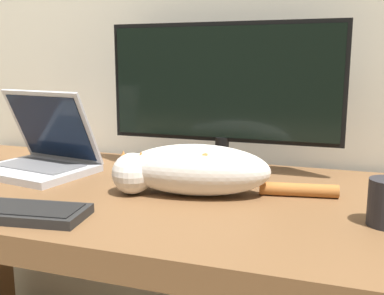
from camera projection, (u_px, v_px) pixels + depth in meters
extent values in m
cube|color=brown|center=(134.00, 199.00, 1.16)|extent=(1.53, 0.74, 0.06)
cylinder|color=black|center=(222.00, 168.00, 1.32)|extent=(0.18, 0.18, 0.02)
cylinder|color=black|center=(222.00, 151.00, 1.31)|extent=(0.04, 0.04, 0.08)
cube|color=black|center=(223.00, 83.00, 1.28)|extent=(0.68, 0.02, 0.34)
cube|color=black|center=(222.00, 83.00, 1.27)|extent=(0.65, 0.01, 0.31)
cube|color=#B7B7BC|center=(36.00, 170.00, 1.29)|extent=(0.34, 0.28, 0.02)
cube|color=slate|center=(40.00, 165.00, 1.30)|extent=(0.27, 0.17, 0.00)
cube|color=#B7B7BC|center=(52.00, 127.00, 1.33)|extent=(0.31, 0.15, 0.22)
cube|color=black|center=(51.00, 128.00, 1.33)|extent=(0.28, 0.13, 0.19)
cube|color=black|center=(11.00, 212.00, 0.93)|extent=(0.33, 0.16, 0.02)
cube|color=black|center=(10.00, 206.00, 0.93)|extent=(0.31, 0.13, 0.00)
ellipsoid|color=silver|center=(197.00, 170.00, 1.08)|extent=(0.37, 0.20, 0.12)
ellipsoid|color=#AD662D|center=(204.00, 156.00, 1.07)|extent=(0.17, 0.13, 0.05)
sphere|color=silver|center=(132.00, 173.00, 1.09)|extent=(0.10, 0.10, 0.10)
cone|color=#AD662D|center=(123.00, 157.00, 1.08)|extent=(0.03, 0.03, 0.03)
cone|color=#AD662D|center=(141.00, 157.00, 1.08)|extent=(0.03, 0.03, 0.03)
cylinder|color=#AD662D|center=(299.00, 190.00, 1.07)|extent=(0.19, 0.06, 0.03)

